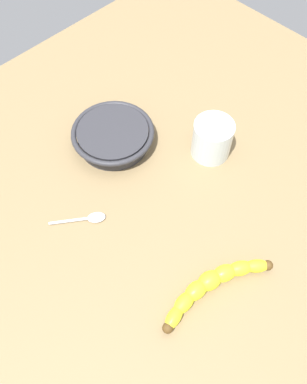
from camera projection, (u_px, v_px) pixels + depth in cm
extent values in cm
cube|color=olive|center=(185.00, 198.00, 84.65)|extent=(120.00, 120.00, 3.00)
ellipsoid|color=yellow|center=(257.00, 266.00, 73.34)|extent=(5.08, 4.86, 2.41)
ellipsoid|color=yellow|center=(240.00, 268.00, 73.10)|extent=(5.39, 4.79, 2.76)
ellipsoid|color=yellow|center=(224.00, 273.00, 72.62)|extent=(5.47, 4.66, 3.10)
ellipsoid|color=yellow|center=(210.00, 281.00, 71.89)|extent=(5.32, 4.45, 3.45)
ellipsoid|color=yellow|center=(196.00, 290.00, 70.95)|extent=(4.88, 3.48, 3.10)
ellipsoid|color=yellow|center=(184.00, 303.00, 69.81)|extent=(4.83, 3.09, 2.76)
ellipsoid|color=yellow|center=(174.00, 317.00, 68.50)|extent=(5.06, 3.42, 2.41)
sphere|color=#513819|center=(268.00, 265.00, 73.42)|extent=(1.90, 1.90, 1.90)
sphere|color=#513819|center=(168.00, 328.00, 67.56)|extent=(1.90, 1.90, 1.90)
cylinder|color=silver|center=(212.00, 139.00, 85.64)|extent=(8.51, 8.51, 8.58)
cylinder|color=silver|center=(212.00, 140.00, 85.98)|extent=(8.01, 8.01, 7.27)
cylinder|color=#2D2D33|center=(113.00, 137.00, 88.75)|extent=(15.62, 15.62, 4.25)
torus|color=#2D2D33|center=(113.00, 132.00, 87.46)|extent=(18.18, 18.18, 1.20)
ellipsoid|color=silver|center=(96.00, 217.00, 80.12)|extent=(4.32, 4.07, 0.80)
cube|color=silver|center=(70.00, 221.00, 79.72)|extent=(7.13, 5.45, 0.25)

